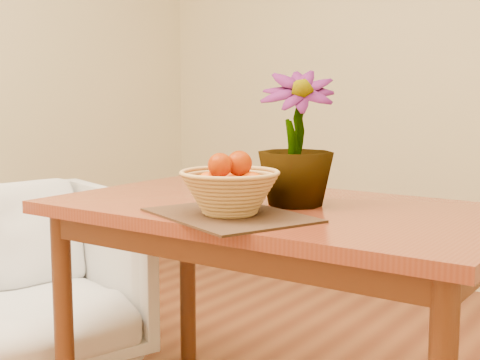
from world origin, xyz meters
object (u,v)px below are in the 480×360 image
Objects in this scene: table at (278,233)px; armchair at (26,271)px; wicker_basket at (230,194)px; potted_plant at (296,138)px.

armchair reaches higher than table.
wicker_basket is at bearing -78.70° from armchair.
table is 0.28m from wicker_basket.
wicker_basket is 0.35× the size of armchair.
armchair is at bearing 155.93° from potted_plant.
armchair is at bearing -174.66° from table.
table is 3.44× the size of potted_plant.
potted_plant reaches higher than wicker_basket.
table is at bearing 88.00° from wicker_basket.
wicker_basket reaches higher than table.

